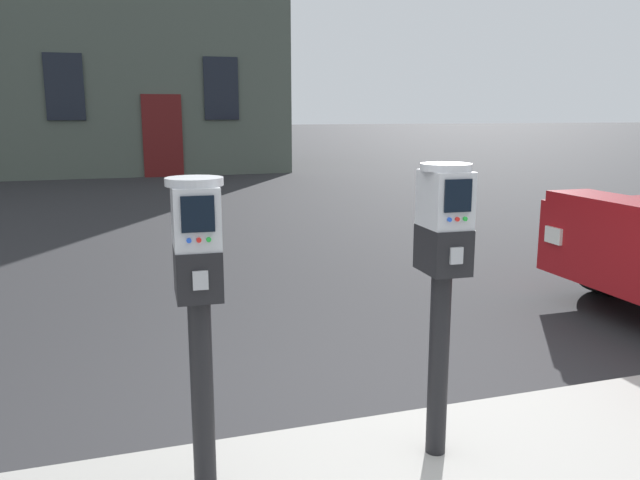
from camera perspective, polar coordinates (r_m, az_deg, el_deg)
ground_plane at (r=3.31m, az=6.07°, el=-18.92°), size 160.00×160.00×0.00m
parking_meter_near_kerb at (r=2.50m, az=-10.78°, el=-3.68°), size 0.23×0.26×1.29m
parking_meter_twin_adjacent at (r=2.81m, az=10.83°, el=-1.63°), size 0.23×0.26×1.31m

